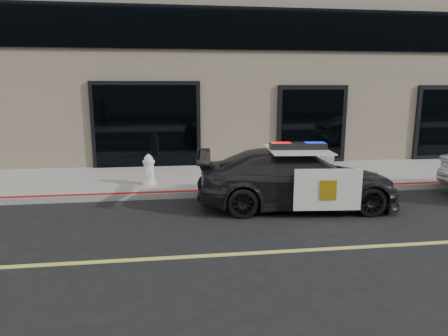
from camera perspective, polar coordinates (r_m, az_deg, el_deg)
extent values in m
plane|color=black|center=(6.63, -4.87, -12.55)|extent=(120.00, 120.00, 0.00)
cube|color=gray|center=(11.60, -6.23, -1.59)|extent=(60.00, 3.50, 0.15)
cube|color=#756856|center=(16.87, -7.27, 22.75)|extent=(60.00, 7.00, 12.00)
imported|color=black|center=(9.19, 10.34, -1.49)|extent=(2.71, 4.88, 1.31)
cube|color=white|center=(8.43, 14.61, -3.03)|extent=(1.40, 0.17, 0.87)
cube|color=white|center=(10.19, 11.61, -0.39)|extent=(1.40, 0.17, 0.87)
cube|color=white|center=(9.07, 10.49, 2.62)|extent=(1.46, 1.69, 0.02)
cube|color=gold|center=(8.40, 14.66, -3.08)|extent=(0.35, 0.04, 0.42)
cube|color=black|center=(9.06, 10.51, 3.10)|extent=(1.28, 0.45, 0.15)
cube|color=red|center=(8.98, 8.13, 3.17)|extent=(0.46, 0.33, 0.14)
cube|color=#0C19CC|center=(9.15, 12.86, 3.15)|extent=(0.46, 0.33, 0.14)
cylinder|color=white|center=(10.81, -10.61, -2.07)|extent=(0.37, 0.37, 0.08)
cylinder|color=white|center=(10.74, -10.67, -0.54)|extent=(0.26, 0.26, 0.51)
cylinder|color=white|center=(10.69, -10.72, 0.90)|extent=(0.32, 0.32, 0.06)
sphere|color=white|center=(10.68, -10.73, 1.22)|extent=(0.23, 0.23, 0.23)
cylinder|color=white|center=(10.66, -10.75, 1.76)|extent=(0.07, 0.07, 0.07)
cylinder|color=white|center=(10.90, -10.64, 0.01)|extent=(0.13, 0.12, 0.13)
cylinder|color=white|center=(10.56, -10.72, -0.36)|extent=(0.13, 0.12, 0.13)
cylinder|color=white|center=(10.55, -10.72, -0.77)|extent=(0.17, 0.14, 0.17)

